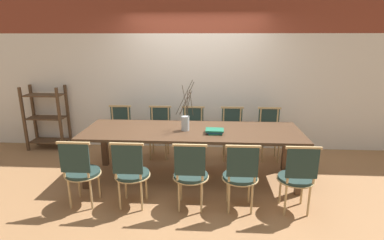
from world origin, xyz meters
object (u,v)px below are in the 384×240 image
(vase_centerpiece, at_px, (185,122))
(book_stack, at_px, (215,131))
(dining_table, at_px, (192,135))
(chair_near_center, at_px, (191,173))
(chair_far_center, at_px, (193,131))
(shelving_rack, at_px, (47,118))

(vase_centerpiece, height_order, book_stack, vase_centerpiece)
(dining_table, distance_m, vase_centerpiece, 0.23)
(dining_table, xyz_separation_m, chair_near_center, (0.03, -0.84, -0.20))
(chair_far_center, height_order, vase_centerpiece, vase_centerpiece)
(dining_table, height_order, shelving_rack, shelving_rack)
(vase_centerpiece, height_order, shelving_rack, vase_centerpiece)
(book_stack, bearing_deg, dining_table, 156.32)
(chair_near_center, height_order, chair_far_center, same)
(chair_near_center, xyz_separation_m, book_stack, (0.29, 0.70, 0.31))
(chair_near_center, relative_size, shelving_rack, 0.74)
(chair_near_center, bearing_deg, book_stack, 67.13)
(vase_centerpiece, bearing_deg, chair_near_center, -81.23)
(chair_near_center, relative_size, vase_centerpiece, 1.25)
(shelving_rack, bearing_deg, dining_table, -21.79)
(chair_near_center, distance_m, vase_centerpiece, 0.92)
(vase_centerpiece, bearing_deg, book_stack, -16.13)
(dining_table, relative_size, shelving_rack, 2.62)
(dining_table, bearing_deg, vase_centerpiece, -167.15)
(dining_table, height_order, chair_near_center, chair_near_center)
(chair_far_center, height_order, book_stack, chair_far_center)
(dining_table, distance_m, chair_near_center, 0.86)
(chair_far_center, relative_size, book_stack, 3.44)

